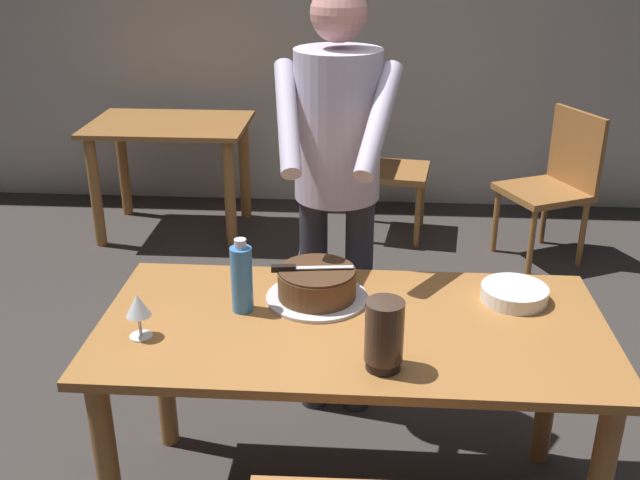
# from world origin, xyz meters

# --- Properties ---
(back_wall) EXTENTS (10.00, 0.12, 2.70)m
(back_wall) POSITION_xyz_m (0.00, 3.18, 1.35)
(back_wall) COLOR beige
(back_wall) RESTS_ON ground_plane
(main_dining_table) EXTENTS (1.60, 0.77, 0.75)m
(main_dining_table) POSITION_xyz_m (0.00, 0.00, 0.63)
(main_dining_table) COLOR #9E6633
(main_dining_table) RESTS_ON ground_plane
(cake_on_platter) EXTENTS (0.34, 0.34, 0.11)m
(cake_on_platter) POSITION_xyz_m (-0.12, 0.15, 0.80)
(cake_on_platter) COLOR silver
(cake_on_platter) RESTS_ON main_dining_table
(cake_knife) EXTENTS (0.27, 0.05, 0.02)m
(cake_knife) POSITION_xyz_m (-0.19, 0.14, 0.87)
(cake_knife) COLOR silver
(cake_knife) RESTS_ON cake_on_platter
(plate_stack) EXTENTS (0.22, 0.22, 0.05)m
(plate_stack) POSITION_xyz_m (0.53, 0.18, 0.78)
(plate_stack) COLOR white
(plate_stack) RESTS_ON main_dining_table
(wine_glass_near) EXTENTS (0.08, 0.08, 0.14)m
(wine_glass_near) POSITION_xyz_m (-0.64, -0.13, 0.85)
(wine_glass_near) COLOR silver
(wine_glass_near) RESTS_ON main_dining_table
(water_bottle) EXTENTS (0.07, 0.07, 0.25)m
(water_bottle) POSITION_xyz_m (-0.36, 0.06, 0.86)
(water_bottle) COLOR #387AC6
(water_bottle) RESTS_ON main_dining_table
(hurricane_lamp) EXTENTS (0.11, 0.11, 0.21)m
(hurricane_lamp) POSITION_xyz_m (0.09, -0.25, 0.86)
(hurricane_lamp) COLOR black
(hurricane_lamp) RESTS_ON main_dining_table
(person_cutting_cake) EXTENTS (0.47, 0.56, 1.72)m
(person_cutting_cake) POSITION_xyz_m (-0.08, 0.60, 1.08)
(person_cutting_cake) COLOR #2D2D38
(person_cutting_cake) RESTS_ON ground_plane
(background_table) EXTENTS (1.00, 0.70, 0.74)m
(background_table) POSITION_xyz_m (-1.24, 2.48, 0.58)
(background_table) COLOR #9E6633
(background_table) RESTS_ON ground_plane
(background_chair_0) EXTENTS (0.59, 0.59, 0.90)m
(background_chair_0) POSITION_xyz_m (1.15, 2.22, 0.49)
(background_chair_0) COLOR #9E6633
(background_chair_0) RESTS_ON ground_plane
(background_chair_1) EXTENTS (0.50, 0.50, 0.90)m
(background_chair_1) POSITION_xyz_m (0.12, 2.53, 0.49)
(background_chair_1) COLOR #9E6633
(background_chair_1) RESTS_ON ground_plane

